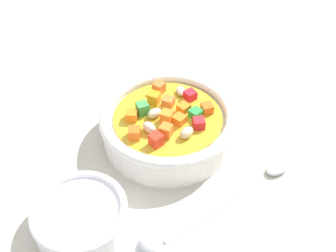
# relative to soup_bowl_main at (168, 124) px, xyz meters

# --- Properties ---
(ground_plane) EXTENTS (1.40, 1.40, 0.02)m
(ground_plane) POSITION_rel_soup_bowl_main_xyz_m (0.00, -0.00, -0.04)
(ground_plane) COLOR #BAB2A0
(soup_bowl_main) EXTENTS (0.20, 0.20, 0.06)m
(soup_bowl_main) POSITION_rel_soup_bowl_main_xyz_m (0.00, 0.00, 0.00)
(soup_bowl_main) COLOR white
(soup_bowl_main) RESTS_ON ground_plane
(spoon) EXTENTS (0.07, 0.21, 0.01)m
(spoon) POSITION_rel_soup_bowl_main_xyz_m (-0.15, -0.00, -0.02)
(spoon) COLOR silver
(spoon) RESTS_ON ground_plane
(side_bowl_small) EXTENTS (0.12, 0.12, 0.04)m
(side_bowl_small) POSITION_rel_soup_bowl_main_xyz_m (-0.02, 0.19, -0.01)
(side_bowl_small) COLOR white
(side_bowl_small) RESTS_ON ground_plane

